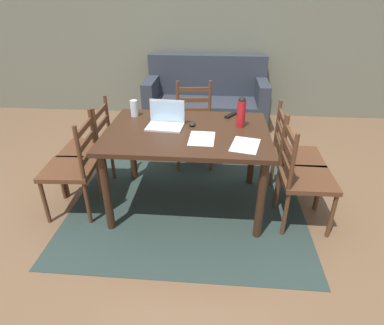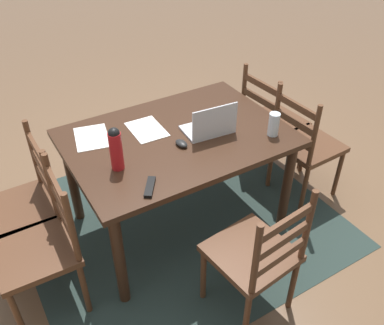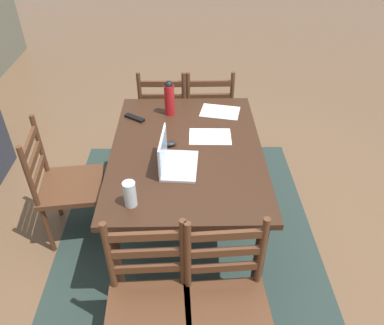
{
  "view_description": "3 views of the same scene",
  "coord_description": "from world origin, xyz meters",
  "px_view_note": "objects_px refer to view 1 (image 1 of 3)",
  "views": [
    {
      "loc": [
        0.26,
        -2.61,
        1.89
      ],
      "look_at": [
        0.05,
        -0.07,
        0.49
      ],
      "focal_mm": 30.03,
      "sensor_mm": 36.0,
      "label": 1
    },
    {
      "loc": [
        1.12,
        2.05,
        2.29
      ],
      "look_at": [
        -0.09,
        0.05,
        0.55
      ],
      "focal_mm": 39.32,
      "sensor_mm": 36.0,
      "label": 2
    },
    {
      "loc": [
        -2.11,
        -0.0,
        2.26
      ],
      "look_at": [
        -0.03,
        -0.04,
        0.68
      ],
      "focal_mm": 35.46,
      "sensor_mm": 36.0,
      "label": 3
    }
  ],
  "objects_px": {
    "tv_remote": "(231,115)",
    "couch": "(206,101)",
    "chair_left_far": "(90,148)",
    "drinking_glass": "(134,108)",
    "water_bottle": "(241,112)",
    "chair_right_near": "(303,178)",
    "chair_far_head": "(194,126)",
    "chair_right_far": "(294,156)",
    "dining_table": "(187,140)",
    "computer_mouse": "(192,124)",
    "laptop": "(166,120)",
    "chair_left_near": "(73,168)"
  },
  "relations": [
    {
      "from": "tv_remote",
      "to": "couch",
      "type": "bearing_deg",
      "value": -45.18
    },
    {
      "from": "chair_left_far",
      "to": "drinking_glass",
      "type": "relative_size",
      "value": 6.01
    },
    {
      "from": "couch",
      "to": "water_bottle",
      "type": "distance_m",
      "value": 2.17
    },
    {
      "from": "water_bottle",
      "to": "tv_remote",
      "type": "relative_size",
      "value": 1.62
    },
    {
      "from": "chair_right_near",
      "to": "drinking_glass",
      "type": "bearing_deg",
      "value": 161.46
    },
    {
      "from": "chair_right_near",
      "to": "tv_remote",
      "type": "relative_size",
      "value": 5.59
    },
    {
      "from": "chair_far_head",
      "to": "drinking_glass",
      "type": "bearing_deg",
      "value": -133.72
    },
    {
      "from": "chair_far_head",
      "to": "water_bottle",
      "type": "distance_m",
      "value": 1.0
    },
    {
      "from": "chair_right_far",
      "to": "water_bottle",
      "type": "relative_size",
      "value": 3.44
    },
    {
      "from": "dining_table",
      "to": "computer_mouse",
      "type": "height_order",
      "value": "computer_mouse"
    },
    {
      "from": "dining_table",
      "to": "laptop",
      "type": "xyz_separation_m",
      "value": [
        -0.2,
        0.09,
        0.15
      ]
    },
    {
      "from": "chair_left_far",
      "to": "chair_right_far",
      "type": "distance_m",
      "value": 2.02
    },
    {
      "from": "drinking_glass",
      "to": "tv_remote",
      "type": "height_order",
      "value": "drinking_glass"
    },
    {
      "from": "chair_right_near",
      "to": "chair_left_far",
      "type": "distance_m",
      "value": 2.06
    },
    {
      "from": "tv_remote",
      "to": "chair_far_head",
      "type": "bearing_deg",
      "value": -16.06
    },
    {
      "from": "chair_right_near",
      "to": "chair_right_far",
      "type": "xyz_separation_m",
      "value": [
        0.0,
        0.41,
        0.0
      ]
    },
    {
      "from": "water_bottle",
      "to": "chair_right_far",
      "type": "bearing_deg",
      "value": 8.32
    },
    {
      "from": "chair_left_far",
      "to": "chair_left_near",
      "type": "height_order",
      "value": "same"
    },
    {
      "from": "chair_right_far",
      "to": "tv_remote",
      "type": "bearing_deg",
      "value": 163.01
    },
    {
      "from": "chair_left_near",
      "to": "chair_left_far",
      "type": "bearing_deg",
      "value": 89.99
    },
    {
      "from": "chair_far_head",
      "to": "water_bottle",
      "type": "xyz_separation_m",
      "value": [
        0.48,
        -0.76,
        0.46
      ]
    },
    {
      "from": "chair_left_far",
      "to": "chair_right_far",
      "type": "relative_size",
      "value": 1.0
    },
    {
      "from": "dining_table",
      "to": "chair_left_far",
      "type": "bearing_deg",
      "value": 168.43
    },
    {
      "from": "water_bottle",
      "to": "computer_mouse",
      "type": "relative_size",
      "value": 2.76
    },
    {
      "from": "computer_mouse",
      "to": "chair_right_near",
      "type": "bearing_deg",
      "value": -24.8
    },
    {
      "from": "chair_left_near",
      "to": "couch",
      "type": "relative_size",
      "value": 0.53
    },
    {
      "from": "chair_right_near",
      "to": "chair_far_head",
      "type": "distance_m",
      "value": 1.49
    },
    {
      "from": "computer_mouse",
      "to": "dining_table",
      "type": "bearing_deg",
      "value": -112.53
    },
    {
      "from": "chair_right_near",
      "to": "chair_left_far",
      "type": "bearing_deg",
      "value": 168.46
    },
    {
      "from": "drinking_glass",
      "to": "chair_right_near",
      "type": "bearing_deg",
      "value": -18.54
    },
    {
      "from": "chair_right_near",
      "to": "chair_right_far",
      "type": "bearing_deg",
      "value": 90.0
    },
    {
      "from": "chair_left_far",
      "to": "computer_mouse",
      "type": "distance_m",
      "value": 1.1
    },
    {
      "from": "chair_far_head",
      "to": "chair_right_near",
      "type": "bearing_deg",
      "value": -47.04
    },
    {
      "from": "chair_right_near",
      "to": "chair_right_far",
      "type": "height_order",
      "value": "same"
    },
    {
      "from": "water_bottle",
      "to": "chair_left_near",
      "type": "bearing_deg",
      "value": -167.43
    },
    {
      "from": "dining_table",
      "to": "drinking_glass",
      "type": "relative_size",
      "value": 9.11
    },
    {
      "from": "dining_table",
      "to": "chair_right_far",
      "type": "bearing_deg",
      "value": 11.54
    },
    {
      "from": "chair_left_near",
      "to": "chair_right_far",
      "type": "xyz_separation_m",
      "value": [
        2.02,
        0.41,
        0.0
      ]
    },
    {
      "from": "chair_right_far",
      "to": "laptop",
      "type": "relative_size",
      "value": 2.81
    },
    {
      "from": "drinking_glass",
      "to": "chair_right_far",
      "type": "bearing_deg",
      "value": -4.05
    },
    {
      "from": "drinking_glass",
      "to": "computer_mouse",
      "type": "bearing_deg",
      "value": -18.73
    },
    {
      "from": "chair_left_near",
      "to": "tv_remote",
      "type": "xyz_separation_m",
      "value": [
        1.4,
        0.6,
        0.33
      ]
    },
    {
      "from": "chair_right_far",
      "to": "tv_remote",
      "type": "xyz_separation_m",
      "value": [
        -0.61,
        0.19,
        0.33
      ]
    },
    {
      "from": "couch",
      "to": "water_bottle",
      "type": "xyz_separation_m",
      "value": [
        0.39,
        -2.05,
        0.57
      ]
    },
    {
      "from": "chair_right_near",
      "to": "computer_mouse",
      "type": "relative_size",
      "value": 9.5
    },
    {
      "from": "chair_right_far",
      "to": "computer_mouse",
      "type": "height_order",
      "value": "chair_right_far"
    },
    {
      "from": "chair_right_near",
      "to": "chair_right_far",
      "type": "distance_m",
      "value": 0.41
    },
    {
      "from": "chair_right_far",
      "to": "water_bottle",
      "type": "bearing_deg",
      "value": -171.68
    },
    {
      "from": "dining_table",
      "to": "couch",
      "type": "xyz_separation_m",
      "value": [
        0.08,
        2.18,
        -0.33
      ]
    },
    {
      "from": "dining_table",
      "to": "water_bottle",
      "type": "distance_m",
      "value": 0.54
    }
  ]
}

